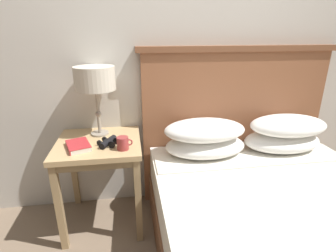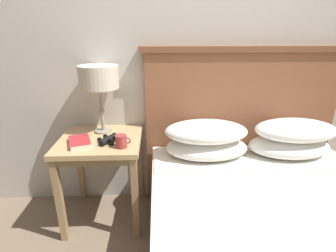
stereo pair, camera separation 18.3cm
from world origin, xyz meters
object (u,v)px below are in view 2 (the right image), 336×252
object	(u,v)px
coffee_mug	(121,141)
book_on_nightstand	(79,142)
bed	(278,235)
binoculars_pair	(108,139)
nightstand	(101,149)
table_lamp	(99,79)

from	to	relation	value
coffee_mug	book_on_nightstand	bearing A→B (deg)	167.79
book_on_nightstand	bed	bearing A→B (deg)	-22.99
bed	binoculars_pair	xyz separation A→B (m)	(-1.01, 0.53, 0.38)
coffee_mug	bed	bearing A→B (deg)	-26.18
nightstand	coffee_mug	xyz separation A→B (m)	(0.17, -0.17, 0.13)
bed	table_lamp	size ratio (longest dim) A/B	3.93
bed	binoculars_pair	bearing A→B (deg)	152.32
table_lamp	book_on_nightstand	size ratio (longest dim) A/B	2.15
book_on_nightstand	nightstand	bearing A→B (deg)	42.09
nightstand	binoculars_pair	size ratio (longest dim) A/B	4.20
binoculars_pair	coffee_mug	distance (m)	0.13
binoculars_pair	table_lamp	bearing A→B (deg)	109.26
coffee_mug	table_lamp	bearing A→B (deg)	120.72
nightstand	coffee_mug	distance (m)	0.28
coffee_mug	nightstand	bearing A→B (deg)	135.37
book_on_nightstand	coffee_mug	world-z (taller)	coffee_mug
book_on_nightstand	coffee_mug	xyz separation A→B (m)	(0.30, -0.06, 0.03)
coffee_mug	binoculars_pair	bearing A→B (deg)	140.55
bed	table_lamp	distance (m)	1.52
nightstand	bed	bearing A→B (deg)	-29.74
binoculars_pair	coffee_mug	size ratio (longest dim) A/B	1.56
book_on_nightstand	coffee_mug	distance (m)	0.30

